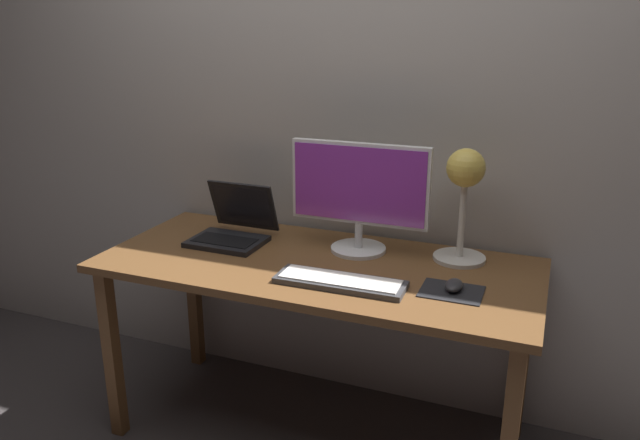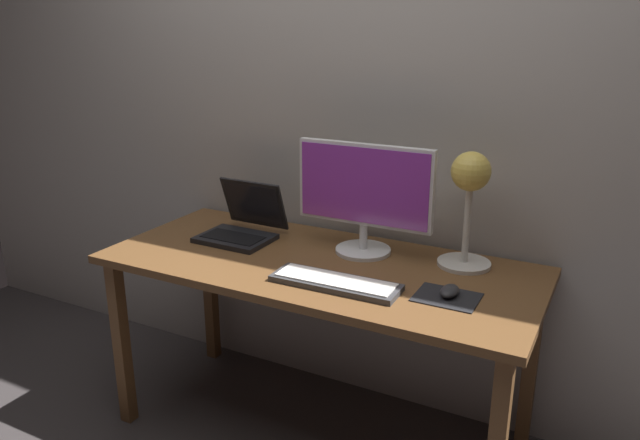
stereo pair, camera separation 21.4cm
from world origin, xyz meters
The scene contains 9 objects.
ground_plane centered at (0.00, 0.00, 0.00)m, with size 4.80×4.80×0.00m, color #383333.
back_wall centered at (0.00, 0.40, 1.30)m, with size 4.80×0.06×2.60m, color #A8A099.
desk centered at (0.00, 0.00, 0.66)m, with size 1.60×0.70×0.74m.
monitor centered at (0.11, 0.16, 0.98)m, with size 0.53×0.21×0.42m.
keyboard_main centered at (0.15, -0.16, 0.75)m, with size 0.44×0.15×0.03m.
laptop centered at (-0.40, 0.11, 0.80)m, with size 0.29×0.29×0.22m.
desk_lamp centered at (0.48, 0.21, 1.02)m, with size 0.19×0.19×0.42m.
mousepad centered at (0.51, -0.09, 0.74)m, with size 0.20×0.16×0.00m, color black.
mouse centered at (0.51, -0.07, 0.76)m, with size 0.06×0.10×0.03m, color #28282B.
Camera 2 is at (0.98, -1.86, 1.58)m, focal length 34.48 mm.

